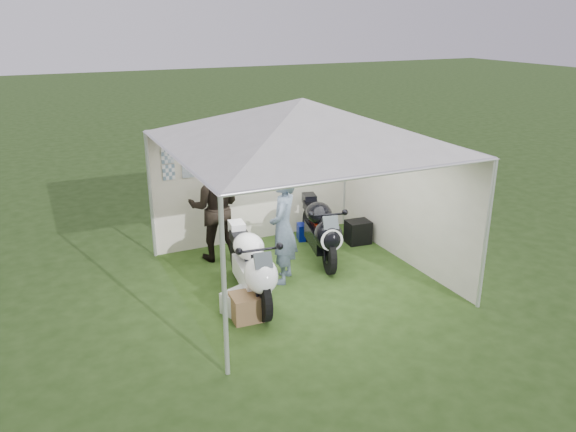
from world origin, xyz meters
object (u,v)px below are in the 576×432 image
object	(u,v)px
crate_0	(240,302)
crate_1	(246,307)
person_blue_jacket	(283,229)
paddock_stand	(309,232)
equipment_box	(358,232)
motorcycle_black	(321,229)
person_dark_jacket	(215,207)
motorcycle_white	(252,265)
canopy_tent	(301,126)

from	to	relation	value
crate_0	crate_1	distance (m)	0.22
person_blue_jacket	paddock_stand	bearing A→B (deg)	177.41
paddock_stand	person_blue_jacket	xyz separation A→B (m)	(-1.21, -1.44, 0.76)
crate_0	crate_1	bearing A→B (deg)	-88.95
paddock_stand	equipment_box	world-z (taller)	equipment_box
crate_0	motorcycle_black	bearing A→B (deg)	31.28
equipment_box	crate_0	world-z (taller)	equipment_box
person_dark_jacket	person_blue_jacket	bearing A→B (deg)	139.85
paddock_stand	equipment_box	bearing A→B (deg)	-35.67
crate_0	motorcycle_white	bearing A→B (deg)	42.75
canopy_tent	person_blue_jacket	distance (m)	1.68
paddock_stand	person_blue_jacket	bearing A→B (deg)	-129.92
person_dark_jacket	paddock_stand	bearing A→B (deg)	-155.24
canopy_tent	person_dark_jacket	bearing A→B (deg)	125.73
paddock_stand	person_blue_jacket	size ratio (longest dim) A/B	0.23
paddock_stand	equipment_box	distance (m)	0.97
person_dark_jacket	equipment_box	world-z (taller)	person_dark_jacket
motorcycle_black	person_dark_jacket	world-z (taller)	person_dark_jacket
motorcycle_black	crate_1	world-z (taller)	motorcycle_black
motorcycle_white	crate_1	distance (m)	0.70
equipment_box	crate_0	bearing A→B (deg)	-152.34
motorcycle_white	equipment_box	distance (m)	3.03
person_dark_jacket	crate_1	distance (m)	2.42
person_blue_jacket	equipment_box	xyz separation A→B (m)	(1.99, 0.88, -0.69)
crate_0	crate_1	xyz separation A→B (m)	(0.00, -0.22, 0.03)
motorcycle_black	person_dark_jacket	bearing A→B (deg)	167.68
canopy_tent	equipment_box	distance (m)	3.05
motorcycle_black	paddock_stand	size ratio (longest dim) A/B	4.82
equipment_box	crate_0	size ratio (longest dim) A/B	0.91
person_dark_jacket	crate_1	size ratio (longest dim) A/B	4.60
person_dark_jacket	crate_0	size ratio (longest dim) A/B	3.96
crate_0	crate_1	world-z (taller)	crate_1
canopy_tent	person_dark_jacket	distance (m)	2.35
equipment_box	crate_0	distance (m)	3.40
motorcycle_white	equipment_box	size ratio (longest dim) A/B	4.79
paddock_stand	crate_1	xyz separation A→B (m)	(-2.22, -2.36, 0.03)
crate_0	person_blue_jacket	bearing A→B (deg)	34.39
canopy_tent	crate_1	world-z (taller)	canopy_tent
canopy_tent	crate_1	distance (m)	2.86
motorcycle_black	person_blue_jacket	size ratio (longest dim) A/B	1.13
motorcycle_black	person_blue_jacket	world-z (taller)	person_blue_jacket
motorcycle_white	equipment_box	xyz separation A→B (m)	(2.71, 1.30, -0.36)
motorcycle_white	paddock_stand	distance (m)	2.72
motorcycle_black	crate_0	bearing A→B (deg)	-134.57
paddock_stand	equipment_box	size ratio (longest dim) A/B	0.97
person_blue_jacket	crate_1	size ratio (longest dim) A/B	4.33
crate_1	paddock_stand	bearing A→B (deg)	46.74
motorcycle_white	person_blue_jacket	world-z (taller)	person_blue_jacket
crate_0	crate_1	size ratio (longest dim) A/B	1.16
canopy_tent	person_dark_jacket	size ratio (longest dim) A/B	2.91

